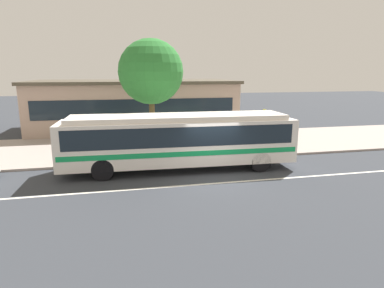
{
  "coord_description": "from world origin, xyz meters",
  "views": [
    {
      "loc": [
        -4.16,
        -14.04,
        4.81
      ],
      "look_at": [
        -0.73,
        1.58,
        1.3
      ],
      "focal_mm": 30.71,
      "sensor_mm": 36.0,
      "label": 1
    }
  ],
  "objects_px": {
    "pedestrian_waiting_near_sign": "(104,139)",
    "street_tree_near_stop": "(151,72)",
    "bus_stop_sign": "(264,125)",
    "transit_bus": "(179,138)"
  },
  "relations": [
    {
      "from": "pedestrian_waiting_near_sign",
      "to": "street_tree_near_stop",
      "type": "xyz_separation_m",
      "value": [
        2.84,
        0.97,
        3.7
      ]
    },
    {
      "from": "pedestrian_waiting_near_sign",
      "to": "bus_stop_sign",
      "type": "distance_m",
      "value": 9.23
    },
    {
      "from": "transit_bus",
      "to": "bus_stop_sign",
      "type": "bearing_deg",
      "value": 18.52
    },
    {
      "from": "street_tree_near_stop",
      "to": "pedestrian_waiting_near_sign",
      "type": "bearing_deg",
      "value": -161.15
    },
    {
      "from": "bus_stop_sign",
      "to": "street_tree_near_stop",
      "type": "bearing_deg",
      "value": 158.85
    },
    {
      "from": "pedestrian_waiting_near_sign",
      "to": "transit_bus",
      "type": "bearing_deg",
      "value": -40.65
    },
    {
      "from": "pedestrian_waiting_near_sign",
      "to": "bus_stop_sign",
      "type": "xyz_separation_m",
      "value": [
        9.09,
        -1.45,
        0.67
      ]
    },
    {
      "from": "transit_bus",
      "to": "bus_stop_sign",
      "type": "height_order",
      "value": "transit_bus"
    },
    {
      "from": "pedestrian_waiting_near_sign",
      "to": "street_tree_near_stop",
      "type": "bearing_deg",
      "value": 18.85
    },
    {
      "from": "bus_stop_sign",
      "to": "street_tree_near_stop",
      "type": "relative_size",
      "value": 0.39
    }
  ]
}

